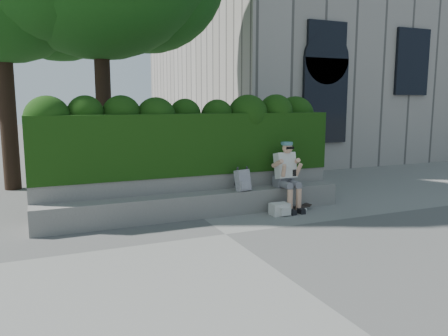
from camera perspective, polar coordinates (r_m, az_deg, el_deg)
name	(u,v)px	position (r m, az deg, el deg)	size (l,w,h in m)	color
ground	(226,234)	(7.33, 0.20, -8.64)	(80.00, 80.00, 0.00)	slate
bench_ledge	(200,205)	(8.39, -3.20, -4.82)	(6.00, 0.45, 0.45)	gray
planter_wall	(192,192)	(8.80, -4.26, -3.20)	(6.00, 0.50, 0.75)	gray
hedge	(187,143)	(8.86, -4.81, 3.26)	(6.00, 1.00, 1.20)	black
person	(287,173)	(8.90, 8.19, -0.66)	(0.40, 0.76, 1.38)	slate
skateboard	(293,208)	(8.92, 9.06, -5.19)	(0.74, 0.26, 0.08)	black
backpack_plaid	(243,180)	(8.54, 2.47, -1.62)	(0.28, 0.15, 0.41)	#B8B7BC
backpack_ground	(279,209)	(8.57, 7.26, -5.35)	(0.36, 0.25, 0.23)	beige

